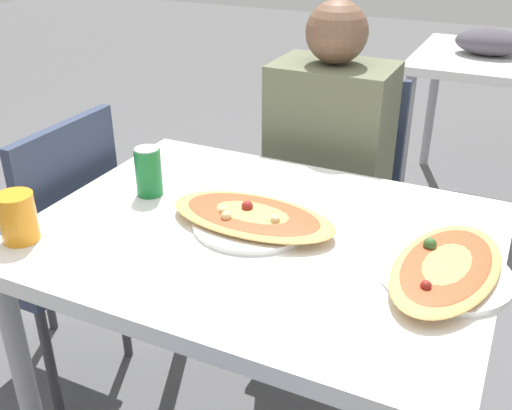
% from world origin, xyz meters
% --- Properties ---
extents(dining_table, '(1.04, 0.79, 0.76)m').
position_xyz_m(dining_table, '(0.00, 0.00, 0.67)').
color(dining_table, white).
rests_on(dining_table, ground_plane).
extents(chair_far_seated, '(0.40, 0.40, 0.91)m').
position_xyz_m(chair_far_seated, '(-0.05, 0.72, 0.52)').
color(chair_far_seated, '#2D3851').
rests_on(chair_far_seated, ground_plane).
extents(chair_side_left, '(0.40, 0.40, 0.91)m').
position_xyz_m(chair_side_left, '(-0.71, 0.04, 0.52)').
color(chair_side_left, '#2D3851').
rests_on(chair_side_left, ground_plane).
extents(person_seated, '(0.36, 0.27, 1.18)m').
position_xyz_m(person_seated, '(-0.05, 0.61, 0.69)').
color(person_seated, '#2D2D38').
rests_on(person_seated, ground_plane).
extents(pizza_main, '(0.40, 0.28, 0.05)m').
position_xyz_m(pizza_main, '(-0.03, 0.02, 0.78)').
color(pizza_main, white).
rests_on(pizza_main, dining_table).
extents(soda_can, '(0.07, 0.07, 0.12)m').
position_xyz_m(soda_can, '(-0.33, 0.05, 0.82)').
color(soda_can, '#197233').
rests_on(soda_can, dining_table).
extents(drink_glass, '(0.08, 0.08, 0.11)m').
position_xyz_m(drink_glass, '(-0.46, -0.26, 0.81)').
color(drink_glass, orange).
rests_on(drink_glass, dining_table).
extents(pizza_second, '(0.26, 0.40, 0.05)m').
position_xyz_m(pizza_second, '(0.41, -0.01, 0.78)').
color(pizza_second, white).
rests_on(pizza_second, dining_table).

